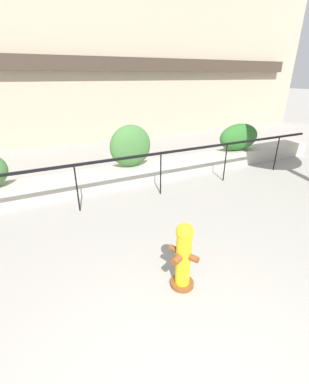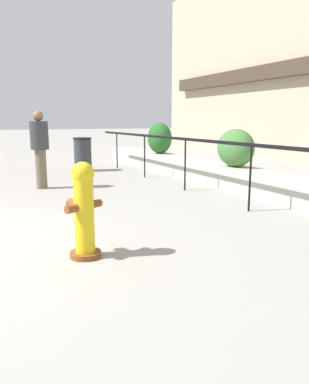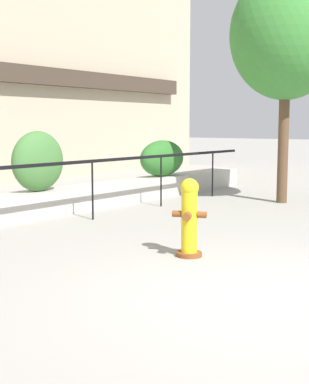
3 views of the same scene
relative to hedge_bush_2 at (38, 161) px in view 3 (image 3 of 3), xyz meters
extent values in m
plane|color=#9E9991|center=(-1.75, -6.00, -1.09)|extent=(120.00, 120.00, 0.00)
cylinder|color=black|center=(0.39, -1.10, -0.52)|extent=(0.04, 0.04, 1.15)
cylinder|color=black|center=(2.53, -1.10, -0.52)|extent=(0.04, 0.04, 1.15)
cylinder|color=black|center=(4.67, -1.10, -0.52)|extent=(0.04, 0.04, 1.15)
ellipsoid|color=#427538|center=(0.00, 0.00, 0.00)|extent=(1.20, 0.58, 1.18)
ellipsoid|color=#2D6B28|center=(4.02, 0.00, -0.13)|extent=(1.58, 0.70, 0.91)
cylinder|color=brown|center=(-0.85, -4.18, -1.06)|extent=(0.47, 0.47, 0.06)
cylinder|color=gold|center=(-0.85, -4.18, -0.61)|extent=(0.29, 0.29, 0.85)
sphere|color=gold|center=(-0.85, -4.18, -0.14)|extent=(0.25, 0.25, 0.25)
cylinder|color=brown|center=(-1.02, -4.25, -0.51)|extent=(0.17, 0.16, 0.11)
cylinder|color=brown|center=(-0.92, -4.02, -0.51)|extent=(0.13, 0.15, 0.09)
cylinder|color=brown|center=(-0.78, -4.34, -0.51)|extent=(0.13, 0.15, 0.09)
cylinder|color=brown|center=(4.74, -2.96, 0.23)|extent=(0.24, 0.24, 2.64)
ellipsoid|color=#387F33|center=(4.74, -2.96, 2.71)|extent=(2.75, 2.48, 2.89)
camera|label=1|loc=(-2.54, -6.65, 1.81)|focal=24.00mm
camera|label=2|loc=(3.11, -5.23, 0.43)|focal=35.00mm
camera|label=3|loc=(-6.80, -8.25, 0.70)|focal=50.00mm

